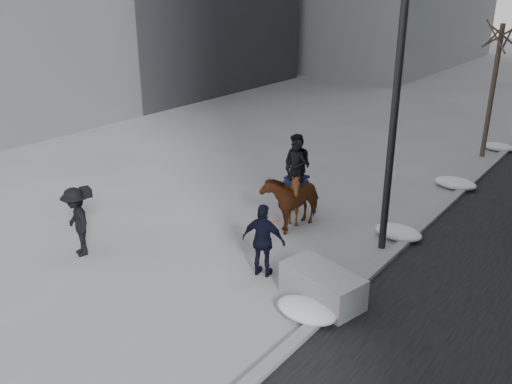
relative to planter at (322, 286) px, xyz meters
The scene contains 10 objects.
ground 2.66m from the planter, behind, with size 120.00×120.00×0.00m, color gray.
curb 9.95m from the planter, 87.87° to the left, with size 0.25×90.00×0.12m, color gray.
planter is the anchor object (origin of this frame).
tree_near 12.67m from the planter, 91.06° to the left, with size 1.20×1.20×5.47m, color #32281D, non-canonical shape.
mounted_left 3.87m from the planter, 133.22° to the left, with size 0.97×1.91×2.41m.
mounted_right 4.10m from the planter, 132.08° to the left, with size 1.42×1.57×2.51m.
feeder 1.72m from the planter, behind, with size 1.11×0.99×1.75m.
camera_crew 6.16m from the planter, 162.69° to the right, with size 1.29×1.02×1.75m.
lamppost 5.54m from the planter, 90.58° to the left, with size 0.25×0.80×9.09m.
snow_piles 5.76m from the planter, 89.31° to the left, with size 1.33×15.12×0.34m.
Camera 1 is at (7.50, -8.69, 6.42)m, focal length 38.00 mm.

